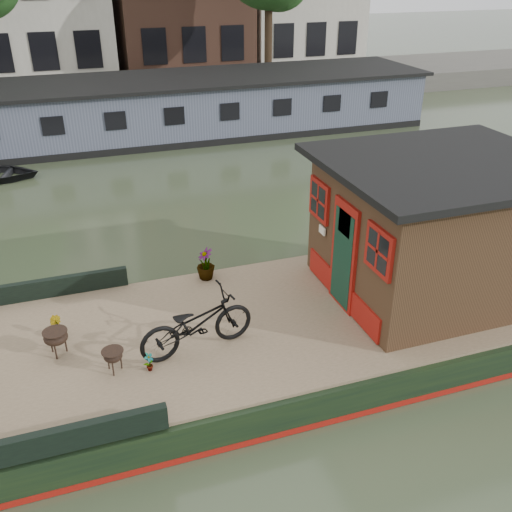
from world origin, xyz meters
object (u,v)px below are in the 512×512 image
object	(u,v)px
bicycle	(197,323)
cabin	(436,226)
brazier_rear	(57,343)
brazier_front	(114,361)

from	to	relation	value
bicycle	cabin	bearing A→B (deg)	-93.70
cabin	bicycle	xyz separation A→B (m)	(-4.43, -0.46, -0.75)
brazier_rear	cabin	bearing A→B (deg)	-1.00
cabin	brazier_front	xyz separation A→B (m)	(-5.71, -0.58, -1.04)
cabin	bicycle	world-z (taller)	cabin
bicycle	brazier_front	size ratio (longest dim) A/B	4.98
brazier_front	brazier_rear	size ratio (longest dim) A/B	0.87
cabin	brazier_front	world-z (taller)	cabin
bicycle	brazier_front	bearing A→B (deg)	85.46
cabin	bicycle	distance (m)	4.52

